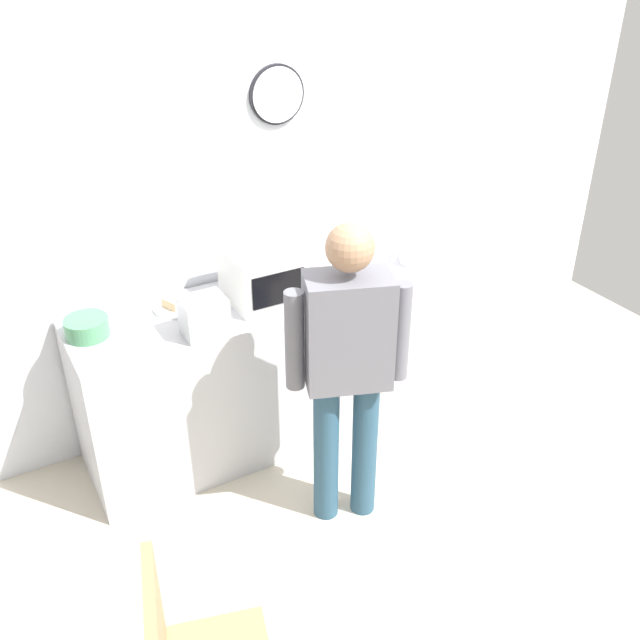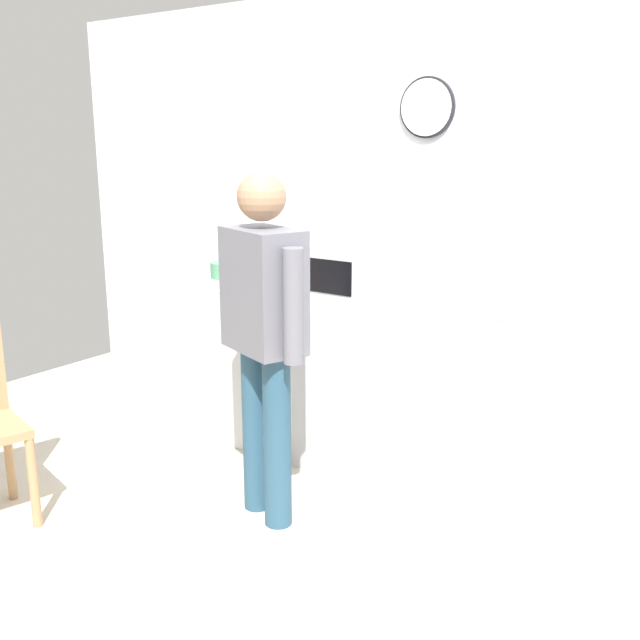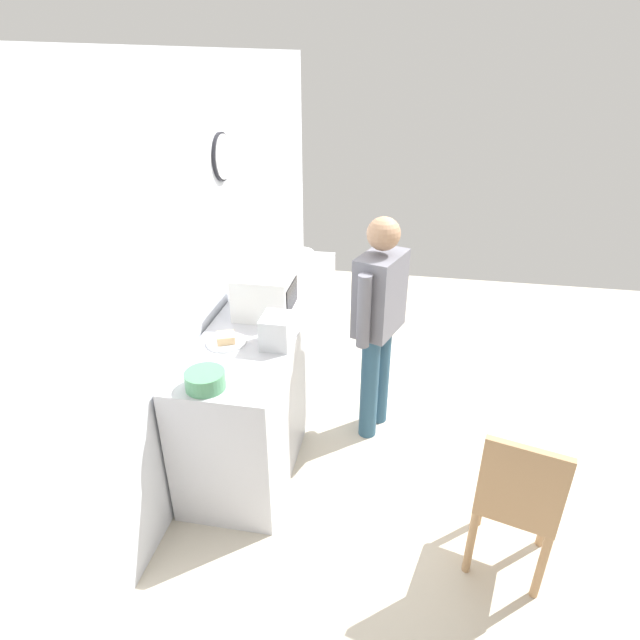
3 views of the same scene
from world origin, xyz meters
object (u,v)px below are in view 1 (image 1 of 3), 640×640
microwave (273,272)px  fork_utensil (382,276)px  spoon_utensil (294,265)px  person_standing (347,359)px  cereal_bowl (87,327)px  toaster (204,316)px  sandwich_plate (176,305)px  salad_bowl (419,254)px

microwave → fork_utensil: microwave is taller
spoon_utensil → person_standing: size_ratio=0.10×
cereal_bowl → toaster: size_ratio=1.01×
toaster → person_standing: bearing=-51.1°
fork_utensil → spoon_utensil: bearing=135.8°
cereal_bowl → spoon_utensil: bearing=9.7°
cereal_bowl → person_standing: size_ratio=0.13×
sandwich_plate → person_standing: size_ratio=0.15×
sandwich_plate → fork_utensil: (1.19, -0.22, -0.02)m
fork_utensil → person_standing: size_ratio=0.10×
toaster → spoon_utensil: bearing=32.8°
person_standing → toaster: bearing=128.9°
spoon_utensil → fork_utensil: bearing=-44.2°
salad_bowl → spoon_utensil: bearing=155.6°
cereal_bowl → spoon_utensil: cereal_bowl is taller
sandwich_plate → fork_utensil: size_ratio=1.48×
salad_bowl → cereal_bowl: salad_bowl is taller
fork_utensil → salad_bowl: bearing=11.7°
cereal_bowl → spoon_utensil: size_ratio=1.30×
microwave → fork_utensil: (0.67, -0.09, -0.15)m
salad_bowl → cereal_bowl: 1.98m
toaster → cereal_bowl: bearing=153.0°
person_standing → cereal_bowl: bearing=139.4°
toaster → fork_utensil: 1.15m
cereal_bowl → toaster: toaster is taller
sandwich_plate → salad_bowl: (1.49, -0.15, 0.03)m
fork_utensil → sandwich_plate: bearing=169.7°
cereal_bowl → person_standing: person_standing is taller
salad_bowl → toaster: bearing=-173.3°
spoon_utensil → person_standing: bearing=-104.1°
fork_utensil → spoon_utensil: size_ratio=1.00×
cereal_bowl → fork_utensil: bearing=-5.5°
toaster → spoon_utensil: (0.76, 0.49, -0.10)m
sandwich_plate → salad_bowl: salad_bowl is taller
salad_bowl → fork_utensil: bearing=-168.3°
toaster → spoon_utensil: size_ratio=1.29×
microwave → cereal_bowl: (-1.01, 0.08, -0.10)m
cereal_bowl → spoon_utensil: (1.28, 0.22, -0.04)m
salad_bowl → spoon_utensil: (-0.70, 0.32, -0.05)m
microwave → fork_utensil: size_ratio=2.94×
spoon_utensil → sandwich_plate: bearing=-168.3°
microwave → fork_utensil: 0.69m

